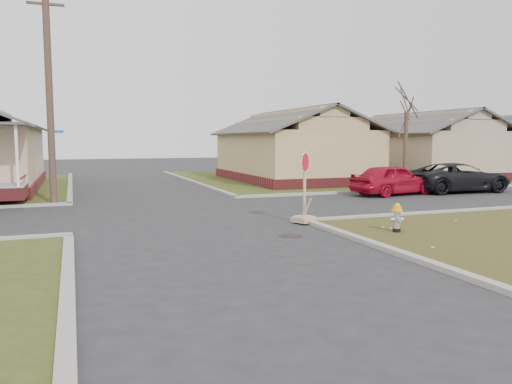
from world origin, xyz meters
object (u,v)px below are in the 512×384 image
object	(u,v)px
stop_sign	(304,207)
dark_pickup	(458,177)
fire_hydrant	(397,216)
utility_pole	(49,90)
red_sedan	(393,180)

from	to	relation	value
stop_sign	dark_pickup	bearing A→B (deg)	7.55
fire_hydrant	dark_pickup	world-z (taller)	dark_pickup
utility_pole	dark_pickup	size ratio (longest dim) A/B	1.68
fire_hydrant	dark_pickup	xyz separation A→B (m)	(9.93, 8.53, 0.24)
fire_hydrant	stop_sign	bearing A→B (deg)	141.65
utility_pole	fire_hydrant	xyz separation A→B (m)	(9.39, -10.15, -4.16)
red_sedan	dark_pickup	xyz separation A→B (m)	(3.97, -0.02, -0.00)
fire_hydrant	dark_pickup	size ratio (longest dim) A/B	0.15
dark_pickup	stop_sign	bearing A→B (deg)	120.08
stop_sign	red_sedan	size ratio (longest dim) A/B	0.52
utility_pole	red_sedan	distance (m)	15.92
utility_pole	dark_pickup	xyz separation A→B (m)	(19.32, -1.62, -3.92)
fire_hydrant	dark_pickup	distance (m)	13.09
fire_hydrant	red_sedan	bearing A→B (deg)	72.11
stop_sign	dark_pickup	world-z (taller)	stop_sign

